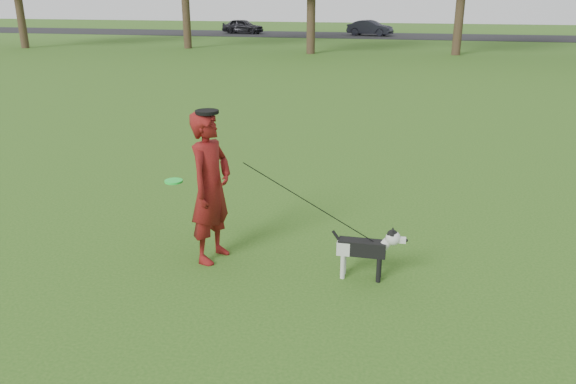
% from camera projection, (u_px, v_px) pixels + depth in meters
% --- Properties ---
extents(ground, '(120.00, 120.00, 0.00)m').
position_uv_depth(ground, '(266.00, 252.00, 7.57)').
color(ground, '#285116').
rests_on(ground, ground).
extents(road, '(120.00, 7.00, 0.02)m').
position_uv_depth(road, '(393.00, 36.00, 44.35)').
color(road, black).
rests_on(road, ground).
extents(man, '(0.62, 0.80, 1.96)m').
position_uv_depth(man, '(211.00, 188.00, 7.08)').
color(man, '#600D10').
rests_on(man, ground).
extents(dog, '(0.91, 0.18, 0.69)m').
position_uv_depth(dog, '(368.00, 247.00, 6.74)').
color(dog, black).
rests_on(dog, ground).
extents(car_left, '(3.58, 1.84, 1.17)m').
position_uv_depth(car_left, '(243.00, 26.00, 46.65)').
color(car_left, black).
rests_on(car_left, road).
extents(car_mid, '(3.76, 2.17, 1.17)m').
position_uv_depth(car_mid, '(370.00, 28.00, 44.52)').
color(car_mid, black).
rests_on(car_mid, road).
extents(man_held_items, '(2.73, 0.31, 1.51)m').
position_uv_depth(man_held_items, '(306.00, 200.00, 6.76)').
color(man_held_items, '#1DE93E').
rests_on(man_held_items, ground).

